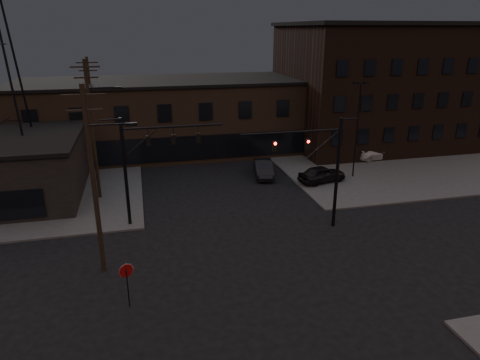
% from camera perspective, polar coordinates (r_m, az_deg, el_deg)
% --- Properties ---
extents(ground, '(140.00, 140.00, 0.00)m').
position_cam_1_polar(ground, '(26.44, 3.45, -11.59)').
color(ground, black).
rests_on(ground, ground).
extents(sidewalk_ne, '(30.00, 30.00, 0.15)m').
position_cam_1_polar(sidewalk_ne, '(53.98, 19.35, 3.82)').
color(sidewalk_ne, '#474744').
rests_on(sidewalk_ne, ground).
extents(building_row, '(40.00, 12.00, 8.00)m').
position_cam_1_polar(building_row, '(51.00, -5.63, 8.50)').
color(building_row, '#503A2A').
rests_on(building_row, ground).
extents(building_right, '(22.00, 16.00, 14.00)m').
position_cam_1_polar(building_right, '(56.03, 17.96, 11.77)').
color(building_right, black).
rests_on(building_right, ground).
extents(traffic_signal_near, '(7.12, 0.24, 8.00)m').
position_cam_1_polar(traffic_signal_near, '(30.08, 10.98, 2.31)').
color(traffic_signal_near, black).
rests_on(traffic_signal_near, ground).
extents(traffic_signal_far, '(7.12, 0.24, 8.00)m').
position_cam_1_polar(traffic_signal_far, '(30.85, -12.81, 2.76)').
color(traffic_signal_far, black).
rests_on(traffic_signal_far, ground).
extents(stop_sign, '(0.72, 0.33, 2.48)m').
position_cam_1_polar(stop_sign, '(22.93, -14.89, -12.18)').
color(stop_sign, black).
rests_on(stop_sign, ground).
extents(utility_pole_near, '(3.70, 0.28, 11.00)m').
position_cam_1_polar(utility_pole_near, '(25.01, -18.85, 0.31)').
color(utility_pole_near, black).
rests_on(utility_pole_near, ground).
extents(utility_pole_mid, '(3.70, 0.28, 11.50)m').
position_cam_1_polar(utility_pole_mid, '(36.59, -19.02, 6.58)').
color(utility_pole_mid, black).
rests_on(utility_pole_mid, ground).
extents(utility_pole_far, '(2.20, 0.28, 11.00)m').
position_cam_1_polar(utility_pole_far, '(48.49, -19.10, 9.11)').
color(utility_pole_far, black).
rests_on(utility_pole_far, ground).
extents(lot_light_a, '(1.50, 0.28, 9.14)m').
position_cam_1_polar(lot_light_a, '(41.54, 15.42, 7.51)').
color(lot_light_a, black).
rests_on(lot_light_a, ground).
extents(lot_light_b, '(1.50, 0.28, 9.14)m').
position_cam_1_polar(lot_light_b, '(48.79, 18.91, 8.86)').
color(lot_light_b, black).
rests_on(lot_light_b, ground).
extents(parked_car_lot_a, '(4.86, 2.84, 1.55)m').
position_cam_1_polar(parked_car_lot_a, '(40.41, 10.87, 0.79)').
color(parked_car_lot_a, black).
rests_on(parked_car_lot_a, sidewalk_ne).
extents(parked_car_lot_b, '(4.86, 2.57, 1.34)m').
position_cam_1_polar(parked_car_lot_b, '(49.12, 17.51, 3.44)').
color(parked_car_lot_b, silver).
rests_on(parked_car_lot_b, sidewalk_ne).
extents(car_crossing, '(2.42, 4.94, 1.56)m').
position_cam_1_polar(car_crossing, '(41.76, 3.12, 1.53)').
color(car_crossing, black).
rests_on(car_crossing, ground).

